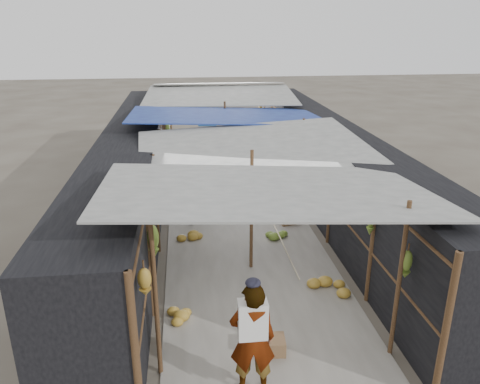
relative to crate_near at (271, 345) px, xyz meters
name	(u,v)px	position (x,y,z in m)	size (l,w,h in m)	color
ground	(278,362)	(0.08, -0.24, -0.13)	(80.00, 80.00, 0.00)	#6B6356
aisle_slab	(234,207)	(0.08, 6.26, -0.12)	(3.60, 16.00, 0.02)	#9E998E
stall_left	(134,172)	(-2.62, 6.26, 1.02)	(1.40, 15.00, 2.30)	black
stall_right	(328,165)	(2.78, 6.26, 1.02)	(1.40, 15.00, 2.30)	black
crate_near	(271,345)	(0.00, 0.00, 0.00)	(0.45, 0.36, 0.27)	#865F44
crate_mid	(288,219)	(1.36, 4.94, 0.00)	(0.46, 0.37, 0.27)	#865F44
crate_back	(218,193)	(-0.31, 7.04, 0.02)	(0.47, 0.39, 0.30)	#865F44
black_basin	(287,197)	(1.71, 6.61, -0.04)	(0.62, 0.62, 0.19)	black
vendor_elderly	(252,339)	(-0.41, -0.74, 0.73)	(0.63, 0.42, 1.73)	silver
shopper_blue	(203,190)	(-0.82, 5.33, 0.75)	(0.86, 0.67, 1.77)	#1C4E8D
vendor_seated	(295,195)	(1.78, 5.91, 0.29)	(0.55, 0.32, 0.85)	#433D3A
market_canopy	(233,121)	(0.11, 6.61, 2.27)	(5.62, 15.20, 2.77)	brown
hanging_bananas	(228,151)	(-0.06, 6.25, 1.52)	(3.95, 14.03, 0.84)	#AA832B
floor_bananas	(231,199)	(0.02, 6.56, 0.01)	(3.95, 10.23, 0.34)	#AA832B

